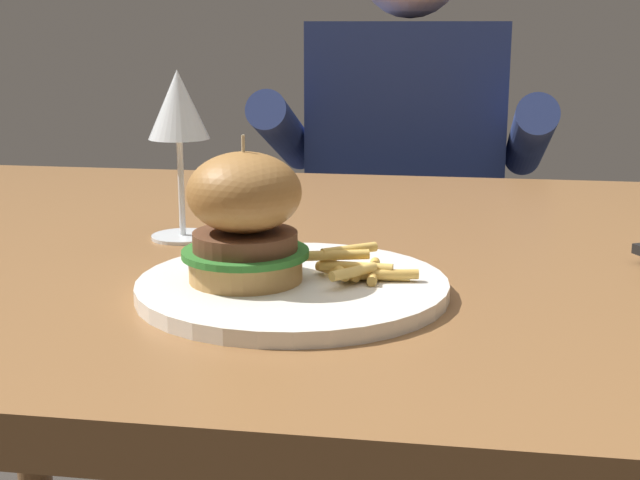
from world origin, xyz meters
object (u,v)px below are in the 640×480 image
object	(u,v)px
main_plate	(293,287)
diner_person	(405,242)
burger_sandwich	(245,217)
wine_glass	(178,113)

from	to	relation	value
main_plate	diner_person	size ratio (longest dim) A/B	0.24
main_plate	diner_person	world-z (taller)	diner_person
burger_sandwich	diner_person	size ratio (longest dim) A/B	0.11
burger_sandwich	diner_person	distance (m)	0.98
main_plate	burger_sandwich	size ratio (longest dim) A/B	2.15
diner_person	main_plate	bearing A→B (deg)	-92.50
burger_sandwich	diner_person	bearing A→B (deg)	85.05
main_plate	diner_person	distance (m)	0.95
wine_glass	diner_person	xyz separation A→B (m)	(0.20, 0.74, -0.32)
burger_sandwich	main_plate	bearing A→B (deg)	10.22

